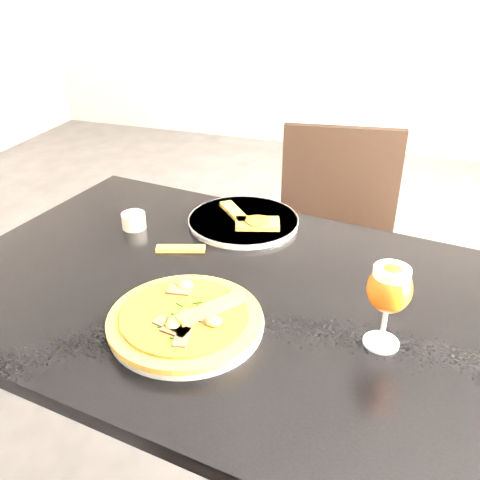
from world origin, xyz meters
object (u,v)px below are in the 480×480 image
(dining_table, at_px, (225,321))
(pizza, at_px, (186,317))
(chair_far, at_px, (334,253))
(beer_glass, at_px, (389,289))

(dining_table, xyz_separation_m, pizza, (-0.02, -0.15, 0.11))
(dining_table, distance_m, pizza, 0.19)
(chair_far, bearing_deg, beer_glass, -83.98)
(dining_table, bearing_deg, beer_glass, -6.66)
(beer_glass, bearing_deg, pizza, -168.58)
(chair_far, xyz_separation_m, pizza, (-0.16, -0.83, 0.29))
(chair_far, bearing_deg, dining_table, -109.55)
(chair_far, relative_size, beer_glass, 5.43)
(dining_table, height_order, pizza, pizza)
(chair_far, xyz_separation_m, beer_glass, (0.19, -0.76, 0.38))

